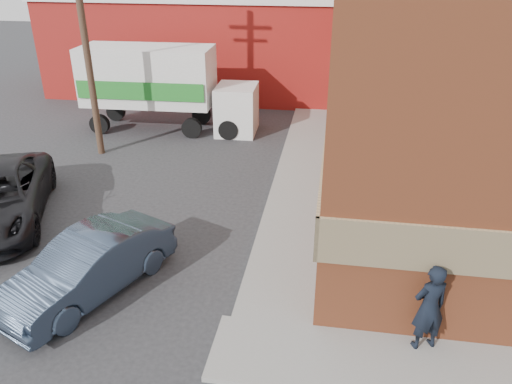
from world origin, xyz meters
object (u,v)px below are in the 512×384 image
at_px(sedan, 89,266).
at_px(box_truck, 164,83).
at_px(utility_pole, 84,30).
at_px(man, 429,308).
at_px(warehouse, 204,38).

xyz_separation_m(sedan, box_truck, (-1.99, 11.73, 1.37)).
relative_size(utility_pole, man, 4.62).
height_order(man, sedan, man).
distance_m(utility_pole, box_truck, 4.52).
distance_m(utility_pole, man, 15.01).
bearing_deg(man, warehouse, -86.72).
relative_size(utility_pole, sedan, 2.03).
bearing_deg(warehouse, utility_pole, -97.77).
bearing_deg(box_truck, sedan, -82.25).
xyz_separation_m(warehouse, box_truck, (0.21, -7.77, -0.71)).
bearing_deg(warehouse, sedan, -83.55).
distance_m(sedan, box_truck, 11.98).
height_order(warehouse, sedan, warehouse).
relative_size(warehouse, utility_pole, 1.81).
bearing_deg(utility_pole, warehouse, 82.23).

